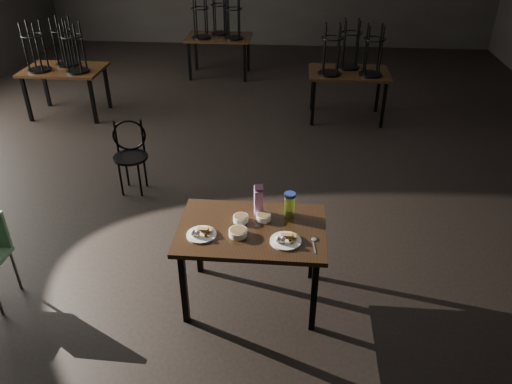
# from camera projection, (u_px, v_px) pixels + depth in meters

# --- Properties ---
(main_table) EXTENTS (1.20, 0.80, 0.75)m
(main_table) POSITION_uv_depth(u_px,v_px,m) (252.00, 236.00, 4.07)
(main_table) COLOR black
(main_table) RESTS_ON ground
(plate_left) EXTENTS (0.24, 0.24, 0.08)m
(plate_left) POSITION_uv_depth(u_px,v_px,m) (201.00, 233.00, 3.94)
(plate_left) COLOR white
(plate_left) RESTS_ON main_table
(plate_right) EXTENTS (0.25, 0.25, 0.08)m
(plate_right) POSITION_uv_depth(u_px,v_px,m) (285.00, 240.00, 3.86)
(plate_right) COLOR white
(plate_right) RESTS_ON main_table
(bowl_near) EXTENTS (0.13, 0.13, 0.05)m
(bowl_near) POSITION_uv_depth(u_px,v_px,m) (241.00, 218.00, 4.11)
(bowl_near) COLOR white
(bowl_near) RESTS_ON main_table
(bowl_far) EXTENTS (0.13, 0.13, 0.05)m
(bowl_far) POSITION_uv_depth(u_px,v_px,m) (264.00, 217.00, 4.12)
(bowl_far) COLOR white
(bowl_far) RESTS_ON main_table
(bowl_big) EXTENTS (0.15, 0.15, 0.05)m
(bowl_big) POSITION_uv_depth(u_px,v_px,m) (238.00, 232.00, 3.94)
(bowl_big) COLOR white
(bowl_big) RESTS_ON main_table
(juice_carton) EXTENTS (0.08, 0.08, 0.28)m
(juice_carton) POSITION_uv_depth(u_px,v_px,m) (259.00, 200.00, 4.15)
(juice_carton) COLOR #921A81
(juice_carton) RESTS_ON main_table
(water_bottle) EXTENTS (0.11, 0.11, 0.21)m
(water_bottle) POSITION_uv_depth(u_px,v_px,m) (290.00, 204.00, 4.14)
(water_bottle) COLOR #B8E643
(water_bottle) RESTS_ON main_table
(spoon) EXTENTS (0.05, 0.22, 0.01)m
(spoon) POSITION_uv_depth(u_px,v_px,m) (314.00, 240.00, 3.89)
(spoon) COLOR silver
(spoon) RESTS_ON main_table
(bentwood_chair) EXTENTS (0.43, 0.42, 0.84)m
(bentwood_chair) POSITION_uv_depth(u_px,v_px,m) (130.00, 151.00, 5.79)
(bentwood_chair) COLOR black
(bentwood_chair) RESTS_ON ground
(bg_table_left) EXTENTS (1.20, 0.80, 1.48)m
(bg_table_left) POSITION_uv_depth(u_px,v_px,m) (62.00, 67.00, 7.62)
(bg_table_left) COLOR black
(bg_table_left) RESTS_ON ground
(bg_table_right) EXTENTS (1.20, 0.80, 1.48)m
(bg_table_right) POSITION_uv_depth(u_px,v_px,m) (349.00, 70.00, 7.49)
(bg_table_right) COLOR black
(bg_table_right) RESTS_ON ground
(bg_table_far) EXTENTS (1.20, 0.80, 1.48)m
(bg_table_far) POSITION_uv_depth(u_px,v_px,m) (219.00, 35.00, 9.30)
(bg_table_far) COLOR black
(bg_table_far) RESTS_ON ground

